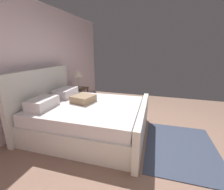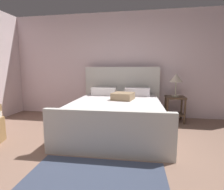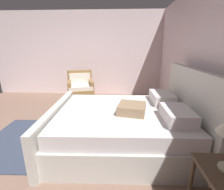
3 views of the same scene
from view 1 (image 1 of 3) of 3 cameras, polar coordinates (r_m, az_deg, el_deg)
name	(u,v)px [view 1 (image 1 of 3)]	position (r m, az deg, el deg)	size (l,w,h in m)	color
ground_plane	(163,143)	(3.15, 18.42, -16.48)	(6.16, 5.50, 0.02)	#866655
wall_back	(32,66)	(3.78, -27.54, 9.59)	(6.28, 0.12, 2.66)	silver
bed	(86,116)	(3.22, -9.76, -7.79)	(1.92, 2.30, 1.29)	silver
nightstand_right	(79,94)	(4.62, -12.07, 0.19)	(0.44, 0.44, 0.60)	#4C3828
table_lamp_right	(78,74)	(4.49, -12.54, 7.77)	(0.30, 0.30, 0.53)	#B7B293
area_rug	(180,147)	(3.11, 24.02, -17.26)	(1.61, 1.19, 0.01)	#373F54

